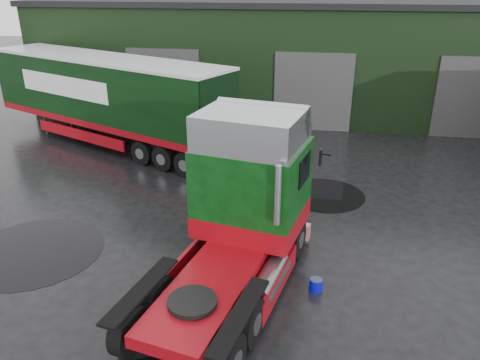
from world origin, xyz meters
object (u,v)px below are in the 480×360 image
hero_tractor (223,220)px  tree_back_b (423,28)px  wash_bucket (316,285)px  warehouse (317,52)px  trailer_left (107,101)px  tree_back_a (223,12)px

hero_tractor → tree_back_b: tree_back_b is taller
wash_bucket → warehouse: bearing=91.7°
trailer_left → tree_back_a: bearing=20.1°
trailer_left → wash_bucket: size_ratio=38.74×
hero_tractor → tree_back_a: (-6.33, 30.73, 2.54)m
hero_tractor → wash_bucket: 3.14m
warehouse → wash_bucket: 20.30m
hero_tractor → tree_back_a: tree_back_a is taller
hero_tractor → warehouse: bearing=97.0°
trailer_left → tree_back_a: 20.23m
warehouse → trailer_left: (-9.50, -10.00, -1.06)m
warehouse → tree_back_b: 12.82m
wash_bucket → trailer_left: bearing=135.1°
tree_back_a → tree_back_b: 16.03m
wash_bucket → tree_back_a: 31.61m
trailer_left → tree_back_b: 26.63m
warehouse → tree_back_b: (8.00, 10.00, 0.59)m
hero_tractor → tree_back_b: 32.25m
wash_bucket → tree_back_b: (7.40, 30.06, 3.59)m
trailer_left → tree_back_a: (1.50, 20.00, 2.66)m
trailer_left → tree_back_b: (17.50, 20.00, 1.66)m
tree_back_a → tree_back_b: (16.00, 0.00, -1.00)m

